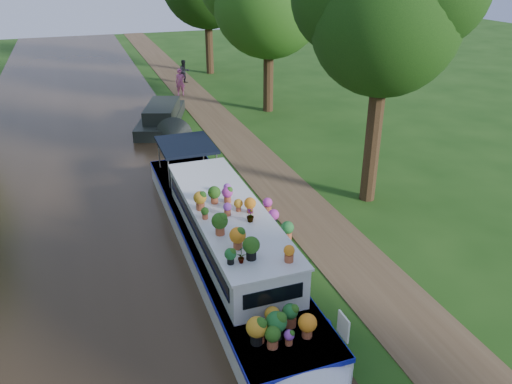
% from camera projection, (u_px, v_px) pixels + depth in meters
% --- Properties ---
extents(ground, '(100.00, 100.00, 0.00)m').
position_uv_depth(ground, '(307.00, 260.00, 14.62)').
color(ground, '#1A3F0F').
rests_on(ground, ground).
extents(canal_water, '(10.00, 100.00, 0.02)m').
position_uv_depth(canal_water, '(95.00, 303.00, 12.79)').
color(canal_water, black).
rests_on(canal_water, ground).
extents(towpath, '(2.20, 100.00, 0.03)m').
position_uv_depth(towpath, '(344.00, 252.00, 14.98)').
color(towpath, '#4E3A24').
rests_on(towpath, ground).
extents(plant_boat, '(2.29, 13.52, 2.30)m').
position_uv_depth(plant_boat, '(228.00, 240.00, 14.02)').
color(plant_boat, silver).
rests_on(plant_boat, canal_water).
extents(tree_near_overhang, '(5.52, 5.28, 8.99)m').
position_uv_depth(tree_near_overhang, '(385.00, 8.00, 15.56)').
color(tree_near_overhang, black).
rests_on(tree_near_overhang, ground).
extents(second_boat, '(3.56, 6.78, 1.24)m').
position_uv_depth(second_boat, '(162.00, 118.00, 25.74)').
color(second_boat, black).
rests_on(second_boat, canal_water).
extents(pedestrian_pink, '(0.66, 0.48, 1.67)m').
position_uv_depth(pedestrian_pink, '(180.00, 82.00, 31.50)').
color(pedestrian_pink, '#C04F82').
rests_on(pedestrian_pink, towpath).
extents(pedestrian_dark, '(0.92, 0.81, 1.58)m').
position_uv_depth(pedestrian_dark, '(184.00, 72.00, 34.57)').
color(pedestrian_dark, black).
rests_on(pedestrian_dark, towpath).
extents(verge_plant, '(0.52, 0.49, 0.46)m').
position_uv_depth(verge_plant, '(304.00, 266.00, 13.92)').
color(verge_plant, '#2C671F').
rests_on(verge_plant, ground).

